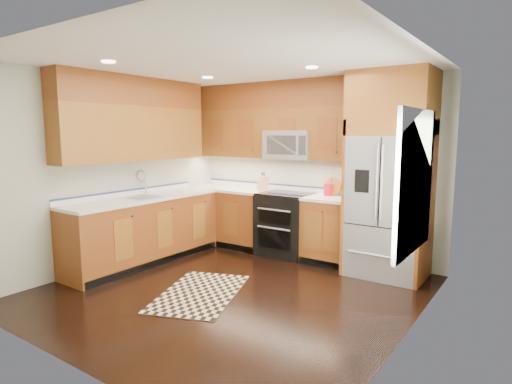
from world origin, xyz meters
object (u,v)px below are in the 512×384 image
Objects in this scene: rug at (200,293)px; knife_block at (263,183)px; utensil_crock at (328,187)px; refrigerator at (390,175)px; range at (286,224)px.

knife_block is (-0.49, 2.04, 1.05)m from rug.
knife_block is at bearing 82.40° from rug.
utensil_crock reaches higher than rug.
rug is 2.42m from utensil_crock.
knife_block is (-2.03, 0.15, -0.25)m from refrigerator.
range reaches higher than rug.
refrigerator is at bearing -4.09° from knife_block.
range is 2.50× the size of utensil_crock.
utensil_crock reaches higher than range.
rug is at bearing -76.37° from knife_block.
rug is at bearing -129.08° from refrigerator.
knife_block is 0.76× the size of utensil_crock.
utensil_crock is (0.60, 2.09, 1.06)m from rug.
knife_block is at bearing 167.45° from range.
knife_block reaches higher than rug.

